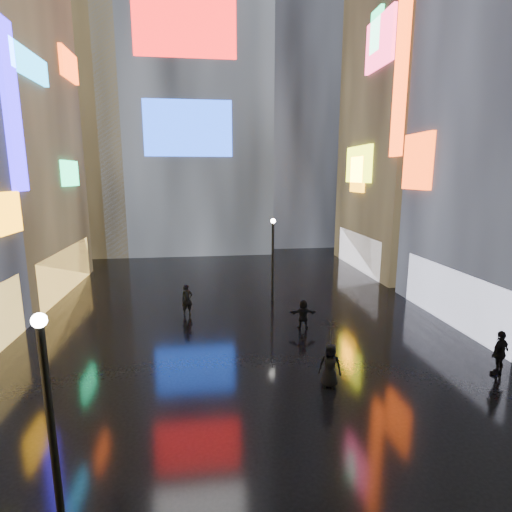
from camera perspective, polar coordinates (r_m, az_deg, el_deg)
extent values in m
plane|color=black|center=(23.06, -2.62, -8.29)|extent=(140.00, 140.00, 0.00)
cube|color=orange|center=(21.98, -31.95, 5.24)|extent=(0.25, 2.24, 1.94)
cube|color=#2314FF|center=(23.67, -31.54, 17.65)|extent=(0.25, 1.40, 8.00)
cube|color=#FFC659|center=(29.82, -25.49, -1.84)|extent=(0.20, 10.00, 3.00)
cube|color=#1AEA82|center=(30.81, -25.04, 10.64)|extent=(0.25, 3.00, 1.71)
cube|color=#1AA6F7|center=(26.52, -29.75, 22.72)|extent=(0.25, 4.84, 1.37)
cube|color=#FF410C|center=(33.47, -25.17, 23.43)|extent=(0.25, 3.32, 1.94)
cube|color=white|center=(23.51, 26.25, -5.27)|extent=(0.20, 9.00, 3.00)
cube|color=#FF410C|center=(26.04, 22.10, 12.39)|extent=(0.25, 2.99, 3.26)
cube|color=#FF410C|center=(29.24, 19.99, 23.08)|extent=(0.25, 1.40, 10.00)
cube|color=black|center=(36.82, 23.05, 20.31)|extent=(10.00, 12.00, 28.00)
cube|color=white|center=(34.73, 14.45, 0.66)|extent=(0.20, 9.00, 3.00)
cube|color=#EBFF19|center=(34.37, 14.45, 12.56)|extent=(0.25, 4.92, 2.91)
cube|color=#FF3266|center=(33.07, 17.28, 27.19)|extent=(0.25, 4.36, 3.46)
cube|color=orange|center=(34.47, 14.31, 11.20)|extent=(0.25, 2.63, 2.87)
cube|color=#1AEA82|center=(33.94, 16.84, 28.41)|extent=(0.25, 1.69, 2.90)
cube|color=black|center=(47.52, -9.75, 27.45)|extent=(16.00, 14.00, 42.00)
cube|color=#FF1414|center=(40.75, -10.17, 30.22)|extent=(9.00, 0.20, 6.00)
cube|color=#194CFF|center=(38.78, -9.68, 17.54)|extent=(8.00, 0.20, 5.00)
cube|color=black|center=(49.70, 5.60, 22.09)|extent=(12.00, 12.00, 34.00)
cube|color=black|center=(45.60, -24.08, 17.07)|extent=(10.00, 10.00, 26.00)
cylinder|color=black|center=(9.90, -27.06, -22.18)|extent=(0.16, 0.16, 5.00)
sphere|color=white|center=(8.81, -28.58, -8.09)|extent=(0.30, 0.30, 0.30)
cylinder|color=black|center=(24.86, 2.41, -0.83)|extent=(0.16, 0.16, 5.00)
sphere|color=white|center=(24.45, 2.46, 5.02)|extent=(0.30, 0.30, 0.30)
imported|color=black|center=(18.81, 31.49, -11.72)|extent=(1.17, 0.85, 1.84)
imported|color=black|center=(15.62, 10.50, -15.13)|extent=(0.95, 0.77, 1.69)
imported|color=black|center=(20.88, 6.76, -8.28)|extent=(1.45, 0.57, 1.52)
imported|color=black|center=(22.96, -9.82, -6.22)|extent=(0.74, 0.60, 1.76)
imported|color=black|center=(15.09, 10.68, -10.75)|extent=(1.26, 1.25, 0.89)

